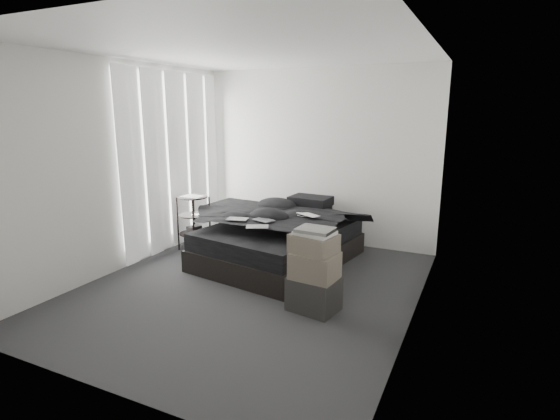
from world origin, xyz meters
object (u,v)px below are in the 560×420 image
at_px(box_lower, 314,294).
at_px(bed, 279,251).
at_px(laptop, 305,210).
at_px(side_stand, 194,223).

bearing_deg(box_lower, bed, 129.18).
relative_size(bed, laptop, 6.24).
bearing_deg(laptop, box_lower, -36.33).
height_order(bed, box_lower, box_lower).
bearing_deg(side_stand, laptop, 1.35).
bearing_deg(side_stand, box_lower, -25.94).
bearing_deg(laptop, bed, -154.50).
height_order(side_stand, box_lower, side_stand).
distance_m(bed, side_stand, 1.36).
relative_size(laptop, side_stand, 0.42).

